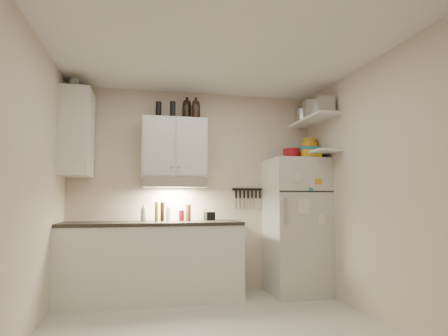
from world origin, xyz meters
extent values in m
cube|color=beige|center=(0.00, 0.00, -0.01)|extent=(3.20, 3.00, 0.02)
cube|color=silver|center=(0.00, 0.00, 2.61)|extent=(3.20, 3.00, 0.02)
cube|color=beige|center=(0.00, 1.51, 1.30)|extent=(3.20, 0.02, 2.60)
cube|color=beige|center=(-1.61, 0.00, 1.30)|extent=(0.02, 3.00, 2.60)
cube|color=beige|center=(1.61, 0.00, 1.30)|extent=(0.02, 3.00, 2.60)
cube|color=white|center=(-0.55, 1.20, 0.44)|extent=(2.10, 0.60, 0.88)
cube|color=#2A2824|center=(-0.55, 1.20, 0.90)|extent=(2.10, 0.62, 0.04)
cube|color=white|center=(-0.30, 1.33, 1.83)|extent=(0.80, 0.33, 0.75)
cube|color=white|center=(-1.44, 1.20, 1.95)|extent=(0.33, 0.55, 1.00)
cube|color=silver|center=(-0.30, 1.27, 1.39)|extent=(0.76, 0.46, 0.12)
cube|color=silver|center=(1.25, 1.16, 0.85)|extent=(0.70, 0.68, 1.70)
cube|color=white|center=(1.45, 1.02, 2.20)|extent=(0.30, 0.95, 0.03)
cube|color=white|center=(1.45, 1.02, 1.76)|extent=(0.30, 0.95, 0.03)
cube|color=black|center=(0.70, 1.49, 1.32)|extent=(0.42, 0.02, 0.03)
cylinder|color=maroon|center=(1.18, 1.09, 1.76)|extent=(0.26, 0.26, 0.13)
cube|color=gold|center=(1.38, 0.98, 1.75)|extent=(0.29, 0.33, 0.10)
cylinder|color=silver|center=(1.36, 1.03, 1.76)|extent=(0.08, 0.08, 0.11)
cylinder|color=silver|center=(1.51, 1.40, 2.32)|extent=(0.38, 0.38, 0.21)
cube|color=#AAAAAD|center=(1.38, 0.90, 2.32)|extent=(0.23, 0.22, 0.20)
cube|color=#AAAAAD|center=(1.49, 0.77, 2.32)|extent=(0.25, 0.25, 0.21)
cylinder|color=teal|center=(1.47, 1.26, 1.83)|extent=(0.26, 0.26, 0.11)
cylinder|color=orange|center=(1.49, 1.23, 1.91)|extent=(0.21, 0.21, 0.06)
cylinder|color=#B98720|center=(1.49, 1.23, 1.97)|extent=(0.16, 0.16, 0.05)
cylinder|color=teal|center=(1.41, 0.99, 1.81)|extent=(0.27, 0.27, 0.06)
cylinder|color=black|center=(-0.33, 1.26, 2.30)|extent=(0.08, 0.08, 0.20)
cylinder|color=black|center=(-0.50, 1.34, 2.31)|extent=(0.07, 0.07, 0.21)
cylinder|color=silver|center=(-1.49, 1.20, 2.52)|extent=(0.13, 0.13, 0.15)
imported|color=white|center=(-0.65, 1.32, 1.05)|extent=(0.13, 0.13, 0.26)
cylinder|color=brown|center=(-0.13, 1.22, 1.02)|extent=(0.08, 0.08, 0.20)
cylinder|color=#5E6218|center=(-0.51, 1.23, 1.04)|extent=(0.06, 0.06, 0.23)
cylinder|color=black|center=(-0.44, 1.27, 1.04)|extent=(0.05, 0.05, 0.23)
cylinder|color=silver|center=(-0.37, 1.25, 1.01)|extent=(0.07, 0.07, 0.17)
cylinder|color=maroon|center=(-0.21, 1.23, 0.99)|extent=(0.07, 0.07, 0.13)
cube|color=black|center=(0.16, 1.36, 0.97)|extent=(0.15, 0.13, 0.11)
camera|label=1|loc=(-0.67, -3.36, 1.17)|focal=30.00mm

